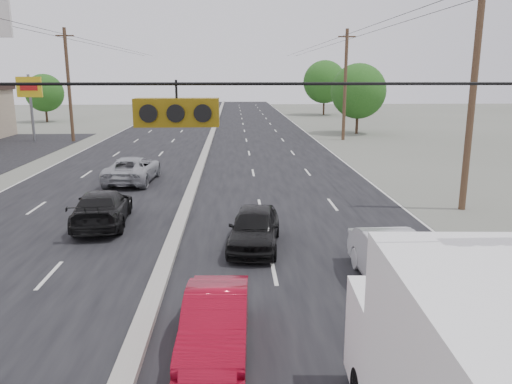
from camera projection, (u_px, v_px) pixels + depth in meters
road_surface at (204, 158)px, 36.61m from camera, size 20.00×160.00×0.02m
center_median at (204, 157)px, 36.59m from camera, size 0.50×160.00×0.20m
utility_pole_left_c at (69, 85)px, 44.62m from camera, size 1.60×0.30×10.00m
utility_pole_right_b at (473, 94)px, 21.40m from camera, size 1.60×0.30×10.00m
utility_pole_right_c at (345, 84)px, 45.72m from camera, size 1.60×0.30×10.00m
traffic_signals at (169, 109)px, 6.24m from camera, size 25.00×0.30×0.54m
pole_sign_far at (30, 93)px, 44.63m from camera, size 2.20×0.25×6.00m
tree_left_far at (45, 93)px, 63.97m from camera, size 4.80×4.80×6.12m
tree_right_mid at (358, 91)px, 50.87m from camera, size 5.60×5.60×7.14m
tree_right_far at (324, 82)px, 75.09m from camera, size 6.40×6.40×8.16m
red_sedan at (216, 323)px, 10.86m from camera, size 1.54×4.00×1.30m
queue_car_a at (254, 228)px, 17.40m from camera, size 2.17×4.35×1.42m
queue_car_b at (393, 262)px, 14.13m from camera, size 1.67×4.53×1.48m
oncoming_near at (102, 208)px, 20.01m from camera, size 2.45×5.07×1.42m
oncoming_far at (133, 170)px, 28.11m from camera, size 2.68×5.34×1.45m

